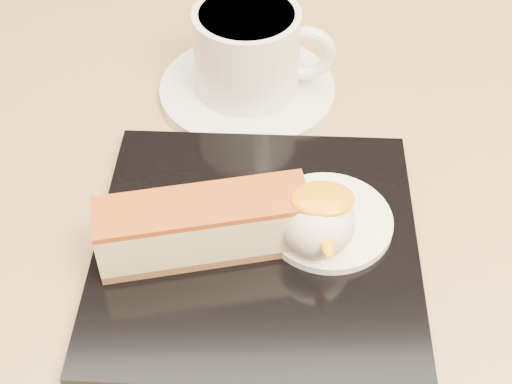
{
  "coord_description": "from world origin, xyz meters",
  "views": [
    {
      "loc": [
        0.04,
        -0.4,
        1.11
      ],
      "look_at": [
        0.04,
        -0.07,
        0.76
      ],
      "focal_mm": 50.0,
      "sensor_mm": 36.0,
      "label": 1
    }
  ],
  "objects_px": {
    "ice_cream_scoop": "(318,222)",
    "cheesecake": "(203,226)",
    "saucer": "(247,90)",
    "table": "(209,283)",
    "dessert_plate": "(257,247)",
    "coffee_cup": "(250,50)"
  },
  "relations": [
    {
      "from": "table",
      "to": "ice_cream_scoop",
      "type": "height_order",
      "value": "ice_cream_scoop"
    },
    {
      "from": "table",
      "to": "coffee_cup",
      "type": "relative_size",
      "value": 6.83
    },
    {
      "from": "ice_cream_scoop",
      "to": "saucer",
      "type": "height_order",
      "value": "ice_cream_scoop"
    },
    {
      "from": "ice_cream_scoop",
      "to": "cheesecake",
      "type": "bearing_deg",
      "value": 180.0
    },
    {
      "from": "cheesecake",
      "to": "coffee_cup",
      "type": "bearing_deg",
      "value": 70.09
    },
    {
      "from": "saucer",
      "to": "dessert_plate",
      "type": "bearing_deg",
      "value": -88.5
    },
    {
      "from": "dessert_plate",
      "to": "coffee_cup",
      "type": "bearing_deg",
      "value": 90.78
    },
    {
      "from": "ice_cream_scoop",
      "to": "saucer",
      "type": "distance_m",
      "value": 0.19
    },
    {
      "from": "table",
      "to": "coffee_cup",
      "type": "distance_m",
      "value": 0.22
    },
    {
      "from": "ice_cream_scoop",
      "to": "coffee_cup",
      "type": "relative_size",
      "value": 0.42
    },
    {
      "from": "ice_cream_scoop",
      "to": "coffee_cup",
      "type": "height_order",
      "value": "coffee_cup"
    },
    {
      "from": "table",
      "to": "cheesecake",
      "type": "bearing_deg",
      "value": -85.15
    },
    {
      "from": "coffee_cup",
      "to": "saucer",
      "type": "bearing_deg",
      "value": -180.0
    },
    {
      "from": "cheesecake",
      "to": "dessert_plate",
      "type": "bearing_deg",
      "value": -1.48
    },
    {
      "from": "dessert_plate",
      "to": "saucer",
      "type": "height_order",
      "value": "dessert_plate"
    },
    {
      "from": "table",
      "to": "dessert_plate",
      "type": "bearing_deg",
      "value": -64.28
    },
    {
      "from": "cheesecake",
      "to": "saucer",
      "type": "relative_size",
      "value": 0.95
    },
    {
      "from": "table",
      "to": "dessert_plate",
      "type": "xyz_separation_m",
      "value": [
        0.04,
        -0.09,
        0.16
      ]
    },
    {
      "from": "dessert_plate",
      "to": "coffee_cup",
      "type": "xyz_separation_m",
      "value": [
        -0.0,
        0.17,
        0.04
      ]
    },
    {
      "from": "table",
      "to": "saucer",
      "type": "bearing_deg",
      "value": 65.79
    },
    {
      "from": "dessert_plate",
      "to": "cheesecake",
      "type": "xyz_separation_m",
      "value": [
        -0.04,
        -0.01,
        0.03
      ]
    },
    {
      "from": "table",
      "to": "coffee_cup",
      "type": "bearing_deg",
      "value": 64.51
    }
  ]
}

